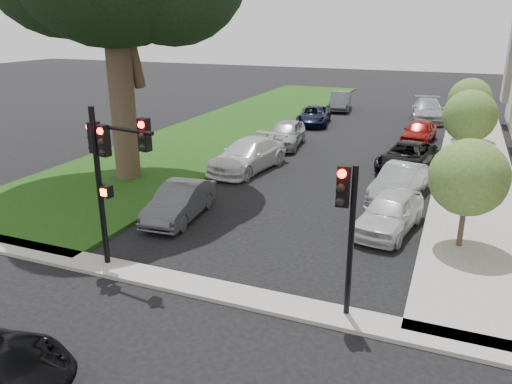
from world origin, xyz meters
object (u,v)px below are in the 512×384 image
at_px(car_parked_2, 407,156).
at_px(car_parked_6, 248,155).
at_px(car_parked_3, 419,132).
at_px(small_tree_b, 470,116).
at_px(car_parked_0, 390,212).
at_px(car_parked_1, 400,181).
at_px(small_tree_a, 469,178).
at_px(car_parked_5, 180,202).
at_px(traffic_signal_secondary, 347,214).
at_px(car_parked_4, 428,110).
at_px(small_tree_c, 470,99).
at_px(car_parked_7, 286,134).
at_px(traffic_signal_main, 108,161).
at_px(car_parked_8, 314,116).
at_px(car_parked_9, 340,101).

relative_size(car_parked_2, car_parked_6, 0.91).
xyz_separation_m(car_parked_2, car_parked_3, (0.04, 6.29, 0.02)).
relative_size(small_tree_b, car_parked_0, 0.95).
bearing_deg(car_parked_1, car_parked_3, 102.22).
distance_m(car_parked_0, car_parked_1, 3.89).
relative_size(car_parked_0, car_parked_6, 0.78).
relative_size(small_tree_a, car_parked_0, 0.90).
bearing_deg(car_parked_0, car_parked_5, -157.11).
relative_size(traffic_signal_secondary, car_parked_4, 0.73).
bearing_deg(small_tree_c, car_parked_5, -118.76).
bearing_deg(car_parked_7, car_parked_0, -61.37).
bearing_deg(car_parked_0, car_parked_2, 101.70).
bearing_deg(car_parked_3, car_parked_5, -106.94).
bearing_deg(car_parked_7, car_parked_2, -24.19).
height_order(car_parked_2, car_parked_6, car_parked_6).
bearing_deg(small_tree_c, car_parked_7, -150.16).
bearing_deg(car_parked_7, small_tree_c, 23.02).
bearing_deg(small_tree_b, traffic_signal_main, -121.13).
bearing_deg(traffic_signal_main, car_parked_2, 64.14).
height_order(car_parked_6, car_parked_8, car_parked_6).
bearing_deg(car_parked_0, car_parked_6, 155.68).
bearing_deg(car_parked_4, car_parked_9, 156.74).
relative_size(small_tree_a, small_tree_b, 0.94).
bearing_deg(car_parked_4, car_parked_6, -119.73).
height_order(car_parked_0, car_parked_5, car_parked_0).
relative_size(small_tree_c, car_parked_6, 0.73).
height_order(small_tree_c, car_parked_4, small_tree_c).
bearing_deg(traffic_signal_secondary, car_parked_4, 89.98).
distance_m(small_tree_c, car_parked_0, 16.55).
distance_m(car_parked_3, car_parked_5, 17.93).
relative_size(traffic_signal_secondary, car_parked_8, 0.87).
xyz_separation_m(car_parked_5, car_parked_7, (-0.01, 12.36, 0.11)).
height_order(small_tree_a, car_parked_4, small_tree_a).
height_order(small_tree_c, car_parked_6, small_tree_c).
height_order(car_parked_1, car_parked_4, car_parked_4).
bearing_deg(car_parked_4, car_parked_7, -128.21).
relative_size(small_tree_b, car_parked_6, 0.74).
bearing_deg(car_parked_3, small_tree_b, -53.60).
xyz_separation_m(car_parked_2, car_parked_6, (-7.38, -3.16, 0.10)).
xyz_separation_m(traffic_signal_main, car_parked_9, (-0.22, 30.35, -2.64)).
bearing_deg(car_parked_8, car_parked_0, -75.15).
relative_size(small_tree_a, car_parked_9, 0.81).
distance_m(small_tree_a, traffic_signal_secondary, 6.03).
bearing_deg(small_tree_c, car_parked_8, 172.25).
distance_m(car_parked_0, car_parked_8, 19.32).
relative_size(car_parked_2, car_parked_9, 1.06).
distance_m(traffic_signal_secondary, car_parked_5, 8.62).
distance_m(car_parked_0, car_parked_3, 14.61).
bearing_deg(car_parked_0, car_parked_8, 123.51).
height_order(car_parked_4, car_parked_5, car_parked_4).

